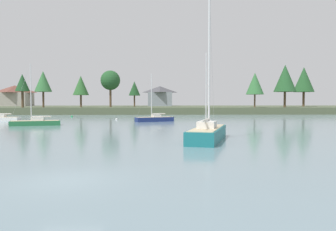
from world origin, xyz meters
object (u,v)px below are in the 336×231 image
at_px(sailboat_navy, 154,120).
at_px(mooring_buoy_white, 116,119).
at_px(mooring_buoy_green, 72,117).
at_px(sailboat_skyblue, 206,127).
at_px(sailboat_green, 36,124).
at_px(sailboat_teal, 208,137).

distance_m(sailboat_navy, mooring_buoy_white, 8.68).
relative_size(mooring_buoy_green, mooring_buoy_white, 1.11).
height_order(sailboat_navy, mooring_buoy_green, sailboat_navy).
relative_size(sailboat_skyblue, mooring_buoy_white, 20.63).
xyz_separation_m(sailboat_green, sailboat_navy, (15.54, 8.46, 0.00)).
relative_size(sailboat_green, mooring_buoy_green, 17.19).
bearing_deg(mooring_buoy_white, mooring_buoy_green, 132.24).
bearing_deg(sailboat_green, mooring_buoy_green, 93.62).
xyz_separation_m(sailboat_navy, mooring_buoy_white, (-6.62, 5.61, -0.12)).
bearing_deg(sailboat_teal, sailboat_navy, 99.38).
xyz_separation_m(sailboat_teal, sailboat_skyblue, (1.76, 12.48, -0.09)).
distance_m(sailboat_teal, mooring_buoy_green, 48.76).
bearing_deg(sailboat_skyblue, mooring_buoy_green, 126.70).
relative_size(sailboat_green, sailboat_navy, 1.06).
bearing_deg(sailboat_teal, sailboat_skyblue, 81.98).
bearing_deg(sailboat_green, mooring_buoy_white, 57.63).
distance_m(sailboat_teal, sailboat_skyblue, 12.60).
relative_size(sailboat_teal, sailboat_skyblue, 1.40).
bearing_deg(sailboat_navy, sailboat_green, -151.44).
xyz_separation_m(sailboat_teal, sailboat_green, (-19.92, 18.07, -0.10)).
bearing_deg(mooring_buoy_green, sailboat_skyblue, -53.30).
relative_size(sailboat_teal, sailboat_green, 1.52).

